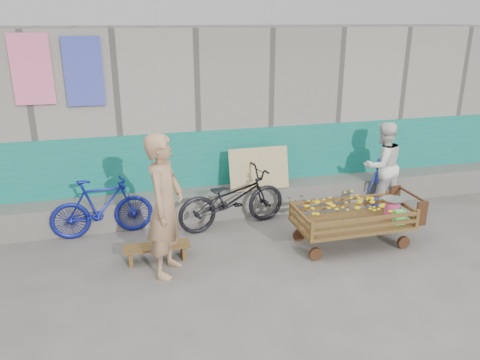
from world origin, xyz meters
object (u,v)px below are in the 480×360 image
object	(u,v)px
child	(382,183)
bicycle_dark	(232,199)
banana_cart	(351,212)
bicycle_blue	(102,207)
vendor_man	(165,206)
woman	(382,165)
bench	(157,249)

from	to	relation	value
child	bicycle_dark	xyz separation A→B (m)	(-2.68, -0.09, 0.01)
banana_cart	bicycle_blue	xyz separation A→B (m)	(-3.45, 1.27, -0.07)
vendor_man	bicycle_dark	bearing A→B (deg)	-19.09
bicycle_blue	woman	bearing A→B (deg)	-94.48
vendor_man	banana_cart	bearing A→B (deg)	-62.41
banana_cart	vendor_man	bearing A→B (deg)	-178.04
banana_cart	child	bearing A→B (deg)	44.02
child	banana_cart	bearing A→B (deg)	47.63
banana_cart	bicycle_blue	bearing A→B (deg)	159.81
bench	child	xyz separation A→B (m)	(3.94, 0.90, 0.29)
bench	bicycle_blue	size ratio (longest dim) A/B	0.59
vendor_man	woman	distance (m)	4.05
vendor_man	bicycle_dark	world-z (taller)	vendor_man
vendor_man	child	world-z (taller)	vendor_man
woman	bicycle_blue	distance (m)	4.66
vendor_man	bicycle_blue	distance (m)	1.66
bicycle_dark	bench	bearing A→B (deg)	112.47
banana_cart	woman	world-z (taller)	woman
banana_cart	bicycle_dark	size ratio (longest dim) A/B	1.01
vendor_man	bicycle_dark	size ratio (longest dim) A/B	1.04
child	bicycle_blue	xyz separation A→B (m)	(-4.65, 0.11, -0.00)
child	bicycle_dark	distance (m)	2.69
vendor_man	bicycle_blue	world-z (taller)	vendor_man
bench	woman	size ratio (longest dim) A/B	0.59
banana_cart	bicycle_dark	world-z (taller)	bicycle_dark
banana_cart	woman	distance (m)	1.72
bicycle_blue	bicycle_dark	bearing A→B (deg)	-99.46
banana_cart	bicycle_blue	world-z (taller)	bicycle_blue
vendor_man	bench	bearing A→B (deg)	43.19
bicycle_dark	bicycle_blue	distance (m)	1.98
vendor_man	woman	bearing A→B (deg)	-45.73
woman	bicycle_dark	size ratio (longest dim) A/B	0.85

